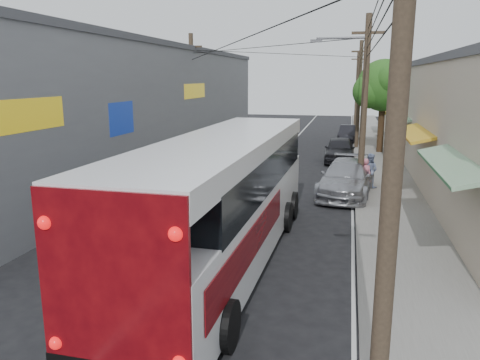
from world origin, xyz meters
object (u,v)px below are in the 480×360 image
(coach_bus, at_px, (226,197))
(parked_suv, at_px, (347,178))
(pedestrian_near, at_px, (365,175))
(jeepney, at_px, (171,212))
(parked_car_far, at_px, (349,133))
(parked_car_mid, at_px, (340,150))
(pedestrian_far, at_px, (370,170))

(coach_bus, xyz_separation_m, parked_suv, (3.40, 8.89, -1.12))
(pedestrian_near, bearing_deg, jeepney, 41.87)
(parked_suv, height_order, pedestrian_near, pedestrian_near)
(parked_car_far, height_order, pedestrian_near, pedestrian_near)
(parked_car_mid, bearing_deg, parked_suv, -87.22)
(coach_bus, height_order, parked_car_far, coach_bus)
(jeepney, distance_m, parked_car_mid, 16.56)
(pedestrian_far, bearing_deg, parked_suv, 76.93)
(coach_bus, bearing_deg, parked_suv, 70.30)
(parked_suv, xyz_separation_m, parked_car_mid, (-0.51, 8.92, -0.01))
(jeepney, distance_m, parked_suv, 8.99)
(parked_suv, relative_size, parked_car_far, 1.32)
(parked_car_mid, relative_size, pedestrian_far, 2.79)
(jeepney, height_order, pedestrian_near, pedestrian_near)
(coach_bus, bearing_deg, pedestrian_near, 66.47)
(coach_bus, bearing_deg, jeepney, 141.08)
(parked_car_mid, xyz_separation_m, pedestrian_near, (1.31, -8.71, 0.13))
(pedestrian_near, bearing_deg, parked_car_mid, -85.03)
(parked_suv, bearing_deg, parked_car_mid, 99.80)
(jeepney, height_order, parked_car_mid, parked_car_mid)
(parked_suv, height_order, parked_car_mid, parked_suv)
(jeepney, bearing_deg, pedestrian_near, 37.98)
(parked_suv, xyz_separation_m, parked_car_far, (0.00, 19.11, -0.11))
(pedestrian_far, bearing_deg, pedestrian_near, 102.04)
(jeepney, relative_size, parked_suv, 0.88)
(parked_suv, distance_m, parked_car_far, 19.11)
(coach_bus, xyz_separation_m, jeepney, (-2.60, 2.19, -1.24))
(jeepney, distance_m, pedestrian_far, 10.71)
(coach_bus, relative_size, parked_car_far, 3.10)
(coach_bus, distance_m, pedestrian_far, 11.22)
(jeepney, distance_m, parked_car_far, 26.50)
(parked_suv, xyz_separation_m, pedestrian_far, (1.07, 1.35, 0.15))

